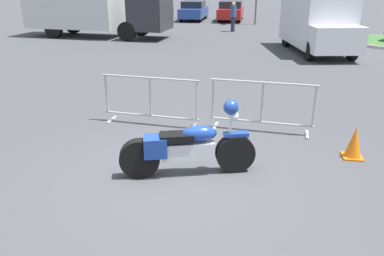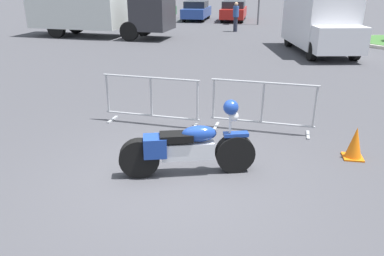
{
  "view_description": "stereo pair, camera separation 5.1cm",
  "coord_description": "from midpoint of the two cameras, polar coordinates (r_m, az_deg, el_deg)",
  "views": [
    {
      "loc": [
        1.03,
        -5.1,
        3.0
      ],
      "look_at": [
        0.08,
        0.67,
        0.65
      ],
      "focal_mm": 35.0,
      "sensor_mm": 36.0,
      "label": 1
    },
    {
      "loc": [
        1.08,
        -5.09,
        3.0
      ],
      "look_at": [
        0.08,
        0.67,
        0.65
      ],
      "focal_mm": 35.0,
      "sensor_mm": 36.0,
      "label": 2
    }
  ],
  "objects": [
    {
      "name": "crowd_barrier_far",
      "position": [
        7.83,
        10.88,
        3.29
      ],
      "size": [
        2.15,
        0.62,
        1.07
      ],
      "rotation": [
        0.0,
        0.0,
        -0.09
      ],
      "color": "#9EA0A5",
      "rests_on": "ground"
    },
    {
      "name": "pedestrian",
      "position": [
        23.21,
        6.76,
        16.63
      ],
      "size": [
        0.46,
        0.46,
        1.69
      ],
      "rotation": [
        0.0,
        0.0,
        4.25
      ],
      "color": "#262838",
      "rests_on": "ground"
    },
    {
      "name": "delivery_van",
      "position": [
        17.34,
        18.96,
        14.96
      ],
      "size": [
        2.91,
        5.29,
        2.31
      ],
      "rotation": [
        0.0,
        0.0,
        -1.37
      ],
      "color": "silver",
      "rests_on": "ground"
    },
    {
      "name": "ground_plane",
      "position": [
        6.01,
        -1.62,
        -8.07
      ],
      "size": [
        120.0,
        120.0,
        0.0
      ],
      "primitive_type": "plane",
      "color": "#424247"
    },
    {
      "name": "parked_car_red",
      "position": [
        29.32,
        6.42,
        17.33
      ],
      "size": [
        1.77,
        4.21,
        1.42
      ],
      "rotation": [
        0.0,
        0.0,
        1.56
      ],
      "color": "#B21E19",
      "rests_on": "ground"
    },
    {
      "name": "parked_car_white",
      "position": [
        31.55,
        -15.35,
        17.0
      ],
      "size": [
        1.71,
        4.08,
        1.38
      ],
      "rotation": [
        0.0,
        0.0,
        1.56
      ],
      "color": "white",
      "rests_on": "ground"
    },
    {
      "name": "motorcycle",
      "position": [
        6.01,
        -0.41,
        -2.95
      ],
      "size": [
        2.17,
        0.79,
        1.25
      ],
      "rotation": [
        0.0,
        0.0,
        0.28
      ],
      "color": "black",
      "rests_on": "ground"
    },
    {
      "name": "parked_car_silver",
      "position": [
        30.82,
        -10.13,
        17.38
      ],
      "size": [
        1.8,
        4.3,
        1.45
      ],
      "rotation": [
        0.0,
        0.0,
        1.56
      ],
      "color": "#B7BABF",
      "rests_on": "ground"
    },
    {
      "name": "parked_car_blue",
      "position": [
        29.6,
        0.75,
        17.47
      ],
      "size": [
        1.74,
        4.14,
        1.4
      ],
      "rotation": [
        0.0,
        0.0,
        1.56
      ],
      "color": "#284799",
      "rests_on": "ground"
    },
    {
      "name": "box_truck",
      "position": [
        21.66,
        -14.83,
        17.62
      ],
      "size": [
        7.87,
        2.94,
        2.98
      ],
      "rotation": [
        0.0,
        0.0,
        -0.09
      ],
      "color": "silver",
      "rests_on": "ground"
    },
    {
      "name": "parked_car_green",
      "position": [
        30.04,
        -4.82,
        17.44
      ],
      "size": [
        1.71,
        4.07,
        1.37
      ],
      "rotation": [
        0.0,
        0.0,
        1.56
      ],
      "color": "#236B38",
      "rests_on": "ground"
    },
    {
      "name": "traffic_cone",
      "position": [
        7.22,
        23.77,
        -2.13
      ],
      "size": [
        0.34,
        0.34,
        0.59
      ],
      "color": "orange",
      "rests_on": "ground"
    },
    {
      "name": "crowd_barrier_near",
      "position": [
        8.12,
        -6.05,
        4.24
      ],
      "size": [
        2.15,
        0.62,
        1.07
      ],
      "rotation": [
        0.0,
        0.0,
        -0.09
      ],
      "color": "#9EA0A5",
      "rests_on": "ground"
    }
  ]
}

